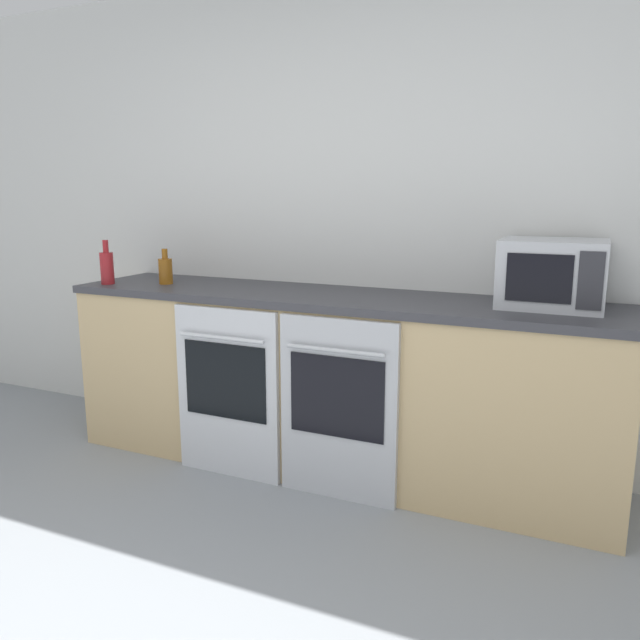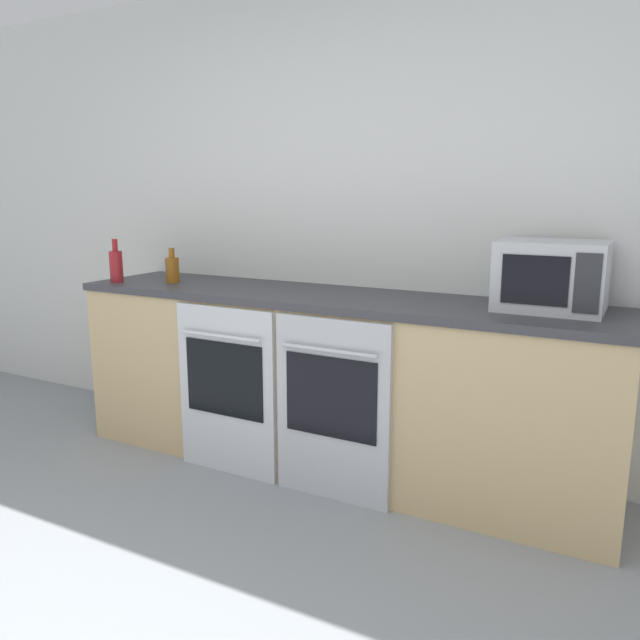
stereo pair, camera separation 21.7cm
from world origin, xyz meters
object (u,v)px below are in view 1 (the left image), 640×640
object	(u,v)px
oven_left	(227,392)
bottle_red	(107,267)
oven_right	(338,409)
microwave	(553,274)
bottle_amber	(166,270)

from	to	relation	value
oven_left	bottle_red	xyz separation A→B (m)	(-0.87, 0.14, 0.59)
oven_left	oven_right	distance (m)	0.61
oven_right	oven_left	bearing A→B (deg)	180.00
microwave	bottle_amber	world-z (taller)	microwave
bottle_amber	bottle_red	bearing A→B (deg)	-155.21
oven_left	oven_right	bearing A→B (deg)	0.00
oven_right	microwave	world-z (taller)	microwave
oven_left	bottle_red	world-z (taller)	bottle_red
bottle_red	oven_left	bearing A→B (deg)	-9.08
oven_right	bottle_red	bearing A→B (deg)	174.64
microwave	bottle_red	distance (m)	2.38
bottle_amber	bottle_red	distance (m)	0.33
bottle_amber	bottle_red	size ratio (longest dim) A/B	0.80
oven_right	bottle_amber	size ratio (longest dim) A/B	4.43
bottle_amber	bottle_red	xyz separation A→B (m)	(-0.30, -0.14, 0.02)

